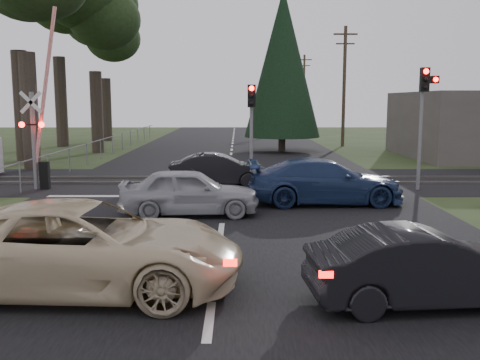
{
  "coord_description": "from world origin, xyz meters",
  "views": [
    {
      "loc": [
        0.46,
        -11.02,
        3.45
      ],
      "look_at": [
        0.51,
        3.5,
        1.3
      ],
      "focal_mm": 40.0,
      "sensor_mm": 36.0,
      "label": 1
    }
  ],
  "objects_px": {
    "cream_coupe": "(83,247)",
    "blue_sedan": "(325,182)",
    "traffic_signal_center": "(251,117)",
    "silver_car": "(189,192)",
    "crossing_signal": "(39,137)",
    "utility_pole_mid": "(344,84)",
    "dark_hatchback": "(425,268)",
    "utility_pole_far": "(304,90)",
    "traffic_signal_right": "(424,105)",
    "dark_car_far": "(219,170)"
  },
  "relations": [
    {
      "from": "traffic_signal_center",
      "to": "cream_coupe",
      "type": "relative_size",
      "value": 0.7
    },
    {
      "from": "crossing_signal",
      "to": "silver_car",
      "type": "height_order",
      "value": "crossing_signal"
    },
    {
      "from": "utility_pole_mid",
      "to": "utility_pole_far",
      "type": "bearing_deg",
      "value": 90.0
    },
    {
      "from": "crossing_signal",
      "to": "dark_hatchback",
      "type": "height_order",
      "value": "crossing_signal"
    },
    {
      "from": "blue_sedan",
      "to": "traffic_signal_right",
      "type": "bearing_deg",
      "value": -59.06
    },
    {
      "from": "cream_coupe",
      "to": "utility_pole_far",
      "type": "bearing_deg",
      "value": -8.6
    },
    {
      "from": "cream_coupe",
      "to": "dark_car_far",
      "type": "height_order",
      "value": "cream_coupe"
    },
    {
      "from": "traffic_signal_center",
      "to": "cream_coupe",
      "type": "distance_m",
      "value": 12.85
    },
    {
      "from": "traffic_signal_center",
      "to": "silver_car",
      "type": "relative_size",
      "value": 0.97
    },
    {
      "from": "dark_car_far",
      "to": "blue_sedan",
      "type": "bearing_deg",
      "value": -138.18
    },
    {
      "from": "utility_pole_mid",
      "to": "cream_coupe",
      "type": "xyz_separation_m",
      "value": [
        -10.88,
        -31.56,
        -3.91
      ]
    },
    {
      "from": "cream_coupe",
      "to": "traffic_signal_center",
      "type": "bearing_deg",
      "value": -13.15
    },
    {
      "from": "dark_car_far",
      "to": "silver_car",
      "type": "bearing_deg",
      "value": 170.24
    },
    {
      "from": "cream_coupe",
      "to": "blue_sedan",
      "type": "bearing_deg",
      "value": -32.34
    },
    {
      "from": "silver_car",
      "to": "utility_pole_mid",
      "type": "bearing_deg",
      "value": -24.05
    },
    {
      "from": "dark_hatchback",
      "to": "silver_car",
      "type": "relative_size",
      "value": 0.95
    },
    {
      "from": "crossing_signal",
      "to": "utility_pole_far",
      "type": "height_order",
      "value": "utility_pole_far"
    },
    {
      "from": "traffic_signal_right",
      "to": "traffic_signal_center",
      "type": "height_order",
      "value": "traffic_signal_right"
    },
    {
      "from": "crossing_signal",
      "to": "silver_car",
      "type": "xyz_separation_m",
      "value": [
        6.25,
        -4.81,
        -1.34
      ]
    },
    {
      "from": "crossing_signal",
      "to": "silver_car",
      "type": "distance_m",
      "value": 8.0
    },
    {
      "from": "traffic_signal_right",
      "to": "silver_car",
      "type": "bearing_deg",
      "value": -152.3
    },
    {
      "from": "traffic_signal_right",
      "to": "silver_car",
      "type": "xyz_separation_m",
      "value": [
        -8.57,
        -4.5,
        -2.6
      ]
    },
    {
      "from": "traffic_signal_right",
      "to": "utility_pole_far",
      "type": "height_order",
      "value": "utility_pole_far"
    },
    {
      "from": "utility_pole_mid",
      "to": "cream_coupe",
      "type": "relative_size",
      "value": 1.53
    },
    {
      "from": "crossing_signal",
      "to": "utility_pole_far",
      "type": "distance_m",
      "value": 47.96
    },
    {
      "from": "dark_hatchback",
      "to": "crossing_signal",
      "type": "bearing_deg",
      "value": 36.65
    },
    {
      "from": "crossing_signal",
      "to": "utility_pole_mid",
      "type": "bearing_deg",
      "value": 52.03
    },
    {
      "from": "utility_pole_mid",
      "to": "dark_hatchback",
      "type": "height_order",
      "value": "utility_pole_mid"
    },
    {
      "from": "traffic_signal_right",
      "to": "silver_car",
      "type": "height_order",
      "value": "traffic_signal_right"
    },
    {
      "from": "crossing_signal",
      "to": "traffic_signal_right",
      "type": "height_order",
      "value": "crossing_signal"
    },
    {
      "from": "silver_car",
      "to": "dark_car_far",
      "type": "relative_size",
      "value": 1.04
    },
    {
      "from": "crossing_signal",
      "to": "cream_coupe",
      "type": "xyz_separation_m",
      "value": [
        4.89,
        -11.35,
        -1.24
      ]
    },
    {
      "from": "traffic_signal_right",
      "to": "blue_sedan",
      "type": "xyz_separation_m",
      "value": [
        -4.16,
        -2.68,
        -2.56
      ]
    },
    {
      "from": "utility_pole_mid",
      "to": "crossing_signal",
      "type": "bearing_deg",
      "value": -127.97
    },
    {
      "from": "traffic_signal_center",
      "to": "silver_car",
      "type": "xyz_separation_m",
      "value": [
        -2.02,
        -5.7,
        -2.09
      ]
    },
    {
      "from": "cream_coupe",
      "to": "dark_hatchback",
      "type": "relative_size",
      "value": 1.47
    },
    {
      "from": "crossing_signal",
      "to": "silver_car",
      "type": "bearing_deg",
      "value": -37.58
    },
    {
      "from": "utility_pole_mid",
      "to": "dark_hatchback",
      "type": "xyz_separation_m",
      "value": [
        -4.87,
        -32.31,
        -4.07
      ]
    },
    {
      "from": "cream_coupe",
      "to": "dark_car_far",
      "type": "bearing_deg",
      "value": -7.33
    },
    {
      "from": "cream_coupe",
      "to": "silver_car",
      "type": "height_order",
      "value": "cream_coupe"
    },
    {
      "from": "utility_pole_mid",
      "to": "silver_car",
      "type": "bearing_deg",
      "value": -110.83
    },
    {
      "from": "crossing_signal",
      "to": "utility_pole_far",
      "type": "bearing_deg",
      "value": 70.77
    },
    {
      "from": "crossing_signal",
      "to": "blue_sedan",
      "type": "xyz_separation_m",
      "value": [
        10.66,
        -3.0,
        -1.3
      ]
    },
    {
      "from": "utility_pole_mid",
      "to": "traffic_signal_center",
      "type": "bearing_deg",
      "value": -111.21
    },
    {
      "from": "traffic_signal_center",
      "to": "blue_sedan",
      "type": "relative_size",
      "value": 0.79
    },
    {
      "from": "traffic_signal_center",
      "to": "dark_car_far",
      "type": "distance_m",
      "value": 2.52
    },
    {
      "from": "dark_hatchback",
      "to": "traffic_signal_right",
      "type": "bearing_deg",
      "value": -23.77
    },
    {
      "from": "traffic_signal_center",
      "to": "utility_pole_far",
      "type": "distance_m",
      "value": 44.99
    },
    {
      "from": "traffic_signal_right",
      "to": "dark_hatchback",
      "type": "relative_size",
      "value": 1.18
    },
    {
      "from": "utility_pole_mid",
      "to": "blue_sedan",
      "type": "height_order",
      "value": "utility_pole_mid"
    }
  ]
}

